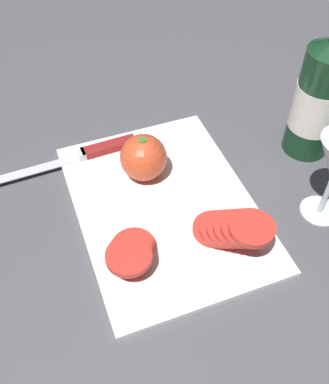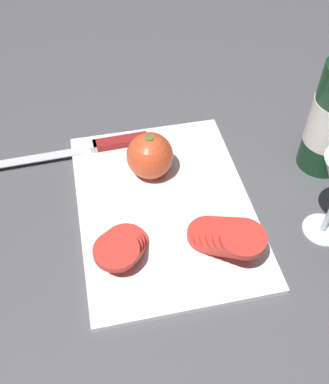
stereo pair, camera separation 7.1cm
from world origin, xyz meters
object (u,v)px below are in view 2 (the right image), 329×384
Objects in this scene: tomato_slice_stack_far at (225,236)px; knife at (106,145)px; whole_tomato at (150,156)px; tomato_slice_stack_near at (121,247)px.

knife is at bearing -150.36° from tomato_slice_stack_far.
tomato_slice_stack_near is (0.16, -0.07, -0.02)m from whole_tomato.
whole_tomato is 0.11m from knife.
tomato_slice_stack_near is at bearing -97.64° from tomato_slice_stack_far.
tomato_slice_stack_near is at bearing -24.87° from whole_tomato.
tomato_slice_stack_near is 0.15m from tomato_slice_stack_far.
knife is 2.47× the size of tomato_slice_stack_far.
tomato_slice_stack_far is at bearing 82.36° from tomato_slice_stack_near.
whole_tomato is 0.20m from tomato_slice_stack_far.
tomato_slice_stack_near is at bearing 86.81° from knife.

